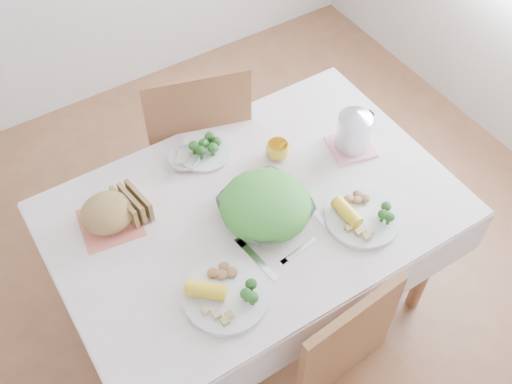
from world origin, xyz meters
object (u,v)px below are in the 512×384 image
salad_bowl (266,209)px  yellow_mug (278,150)px  dinner_plate_right (362,218)px  dining_table (255,263)px  chair_far (195,141)px  electric_kettle (354,127)px  dinner_plate_left (226,296)px

salad_bowl → yellow_mug: size_ratio=3.41×
salad_bowl → dinner_plate_right: salad_bowl is taller
dining_table → chair_far: bearing=82.1°
dinner_plate_right → electric_kettle: 0.38m
chair_far → dinner_plate_right: (0.21, -0.95, 0.31)m
dining_table → dinner_plate_right: (0.31, -0.26, 0.40)m
dining_table → salad_bowl: (0.01, -0.06, 0.43)m
chair_far → yellow_mug: (0.12, -0.52, 0.33)m
chair_far → salad_bowl: size_ratio=3.23×
chair_far → salad_bowl: chair_far is taller
dinner_plate_left → yellow_mug: 0.67m
salad_bowl → dining_table: bearing=104.2°
dining_table → salad_bowl: size_ratio=4.39×
electric_kettle → dinner_plate_left: bearing=-146.5°
dining_table → yellow_mug: (0.22, 0.17, 0.42)m
salad_bowl → dinner_plate_right: (0.29, -0.21, -0.03)m
dinner_plate_left → yellow_mug: size_ratio=3.15×
salad_bowl → electric_kettle: electric_kettle is taller
chair_far → dining_table: bearing=98.8°
salad_bowl → dinner_plate_left: 0.37m
yellow_mug → dinner_plate_right: bearing=-78.2°
electric_kettle → dinner_plate_right: bearing=-110.4°
dining_table → dinner_plate_left: 0.56m
dinner_plate_right → yellow_mug: (-0.09, 0.43, 0.03)m
dinner_plate_left → electric_kettle: electric_kettle is taller
dining_table → electric_kettle: size_ratio=7.38×
yellow_mug → electric_kettle: electric_kettle is taller
dining_table → electric_kettle: bearing=5.8°
dining_table → chair_far: (0.10, 0.69, 0.09)m
chair_far → dinner_plate_left: (-0.38, -0.96, 0.31)m
dinner_plate_right → electric_kettle: (0.19, 0.31, 0.11)m
chair_far → dinner_plate_left: 1.08m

